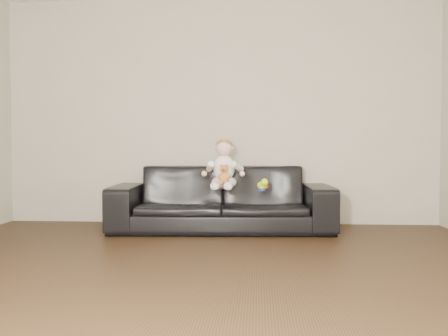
# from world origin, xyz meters

# --- Properties ---
(floor) EXTENTS (5.50, 5.50, 0.00)m
(floor) POSITION_xyz_m (0.00, 0.00, 0.00)
(floor) COLOR #301F11
(floor) RESTS_ON ground
(wall_back) EXTENTS (5.00, 0.00, 5.00)m
(wall_back) POSITION_xyz_m (0.00, 2.75, 1.30)
(wall_back) COLOR #B5AB98
(wall_back) RESTS_ON ground
(sofa) EXTENTS (2.37, 1.02, 0.68)m
(sofa) POSITION_xyz_m (0.06, 2.25, 0.34)
(sofa) COLOR black
(sofa) RESTS_ON floor
(baby) EXTENTS (0.37, 0.45, 0.52)m
(baby) POSITION_xyz_m (0.09, 2.12, 0.68)
(baby) COLOR silver
(baby) RESTS_ON sofa
(teddy_bear) EXTENTS (0.11, 0.11, 0.19)m
(teddy_bear) POSITION_xyz_m (0.10, 1.97, 0.61)
(teddy_bear) COLOR #B76E34
(teddy_bear) RESTS_ON sofa
(toy_green) EXTENTS (0.12, 0.14, 0.09)m
(toy_green) POSITION_xyz_m (0.49, 2.04, 0.49)
(toy_green) COLOR #BCDF1A
(toy_green) RESTS_ON sofa
(toy_rattle) EXTENTS (0.08, 0.08, 0.06)m
(toy_rattle) POSITION_xyz_m (0.53, 2.07, 0.48)
(toy_rattle) COLOR red
(toy_rattle) RESTS_ON sofa
(toy_blue_disc) EXTENTS (0.11, 0.11, 0.01)m
(toy_blue_disc) POSITION_xyz_m (0.48, 1.98, 0.45)
(toy_blue_disc) COLOR #1A22D0
(toy_blue_disc) RESTS_ON sofa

